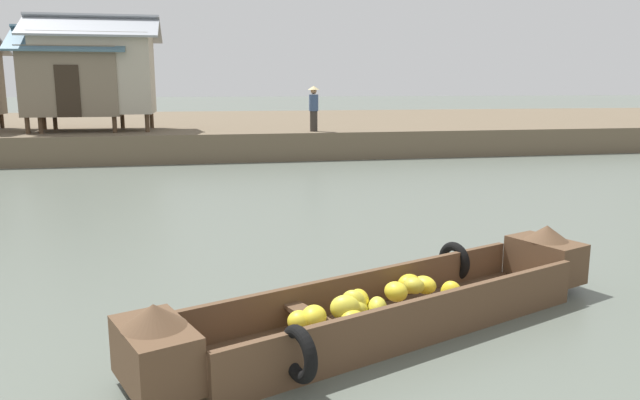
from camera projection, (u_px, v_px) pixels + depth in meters
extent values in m
plane|color=#596056|center=(272.00, 227.00, 11.44)|extent=(300.00, 300.00, 0.00)
cube|color=brown|center=(224.00, 129.00, 30.52)|extent=(160.00, 20.00, 1.01)
cube|color=brown|center=(392.00, 324.00, 6.61)|extent=(4.82, 2.78, 0.12)
cube|color=brown|center=(364.00, 288.00, 6.98)|extent=(4.44, 1.83, 0.41)
cube|color=brown|center=(425.00, 316.00, 6.14)|extent=(4.44, 1.83, 0.41)
cube|color=brown|center=(545.00, 259.00, 7.98)|extent=(0.85, 1.07, 0.52)
cone|color=brown|center=(547.00, 233.00, 7.91)|extent=(0.73, 0.73, 0.20)
cube|color=brown|center=(156.00, 355.00, 5.13)|extent=(0.85, 1.07, 0.52)
cone|color=brown|center=(154.00, 315.00, 5.06)|extent=(0.73, 0.73, 0.20)
cube|color=brown|center=(315.00, 319.00, 6.01)|extent=(0.55, 1.00, 0.05)
torus|color=black|center=(454.00, 261.00, 7.93)|extent=(0.30, 0.53, 0.52)
torus|color=black|center=(299.00, 354.00, 5.18)|extent=(0.30, 0.53, 0.52)
ellipsoid|color=yellow|center=(409.00, 284.00, 6.98)|extent=(0.36, 0.34, 0.23)
ellipsoid|color=gold|center=(414.00, 286.00, 6.77)|extent=(0.32, 0.32, 0.19)
ellipsoid|color=yellow|center=(345.00, 308.00, 6.06)|extent=(0.38, 0.34, 0.27)
ellipsoid|color=gold|center=(354.00, 302.00, 6.21)|extent=(0.33, 0.32, 0.26)
ellipsoid|color=yellow|center=(359.00, 300.00, 6.30)|extent=(0.22, 0.31, 0.22)
ellipsoid|color=yellow|center=(396.00, 292.00, 6.55)|extent=(0.33, 0.35, 0.22)
ellipsoid|color=yellow|center=(314.00, 317.00, 5.93)|extent=(0.33, 0.36, 0.23)
ellipsoid|color=yellow|center=(378.00, 309.00, 6.18)|extent=(0.24, 0.30, 0.25)
ellipsoid|color=yellow|center=(299.00, 321.00, 5.90)|extent=(0.32, 0.32, 0.21)
ellipsoid|color=yellow|center=(451.00, 293.00, 6.67)|extent=(0.30, 0.31, 0.28)
ellipsoid|color=yellow|center=(424.00, 285.00, 7.01)|extent=(0.35, 0.38, 0.21)
ellipsoid|color=yellow|center=(356.00, 310.00, 6.16)|extent=(0.36, 0.36, 0.22)
ellipsoid|color=yellow|center=(352.00, 320.00, 5.98)|extent=(0.35, 0.35, 0.22)
cylinder|color=#4C3826|center=(2.00, 121.00, 23.77)|extent=(0.16, 0.16, 0.58)
cylinder|color=#4C3826|center=(28.00, 126.00, 20.89)|extent=(0.16, 0.16, 0.58)
cylinder|color=#4C3826|center=(115.00, 125.00, 21.46)|extent=(0.16, 0.16, 0.58)
cylinder|color=#4C3826|center=(44.00, 122.00, 23.17)|extent=(0.16, 0.16, 0.58)
cylinder|color=#4C3826|center=(122.00, 121.00, 23.75)|extent=(0.16, 0.16, 0.58)
cube|color=#7A6B56|center=(75.00, 82.00, 22.03)|extent=(3.32, 2.77, 2.46)
cube|color=#2D2319|center=(68.00, 91.00, 20.74)|extent=(0.80, 0.04, 1.80)
cube|color=slate|center=(68.00, 38.00, 21.08)|extent=(4.02, 1.87, 1.01)
cube|color=slate|center=(75.00, 41.00, 22.42)|extent=(4.02, 1.87, 1.01)
cylinder|color=#4C3826|center=(41.00, 124.00, 21.02)|extent=(0.16, 0.16, 0.65)
cylinder|color=#4C3826|center=(147.00, 123.00, 21.73)|extent=(0.16, 0.16, 0.65)
cylinder|color=#4C3826|center=(55.00, 121.00, 23.18)|extent=(0.16, 0.16, 0.65)
cylinder|color=#4C3826|center=(152.00, 120.00, 23.89)|extent=(0.16, 0.16, 0.65)
cube|color=#B2A893|center=(96.00, 74.00, 22.12)|extent=(4.03, 2.65, 2.88)
cube|color=#2D2319|center=(91.00, 89.00, 20.93)|extent=(0.80, 0.04, 1.80)
cube|color=#9399A0|center=(90.00, 25.00, 21.17)|extent=(4.73, 1.81, 0.91)
cube|color=#9399A0|center=(96.00, 29.00, 22.44)|extent=(4.73, 1.81, 0.91)
cylinder|color=#332D28|center=(314.00, 121.00, 22.04)|extent=(0.28, 0.28, 0.75)
cylinder|color=#384C70|center=(314.00, 103.00, 21.92)|extent=(0.34, 0.34, 0.60)
sphere|color=#9E7556|center=(314.00, 91.00, 21.84)|extent=(0.22, 0.22, 0.22)
cone|color=tan|center=(314.00, 88.00, 21.82)|extent=(0.44, 0.44, 0.14)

